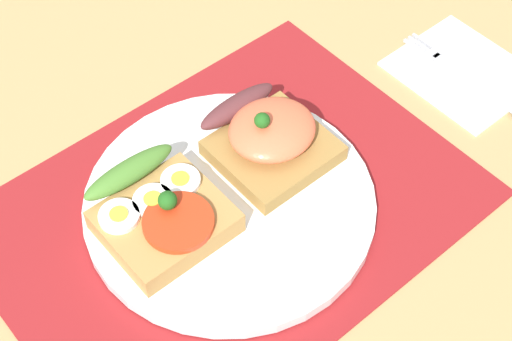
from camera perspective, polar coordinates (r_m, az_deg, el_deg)
ground_plane at (r=69.13cm, az=-1.90°, el=-3.62°), size 120.00×90.00×3.20cm
placemat at (r=67.70cm, az=-1.94°, el=-2.77°), size 40.99×30.36×0.30cm
plate at (r=67.10cm, az=-1.95°, el=-2.41°), size 25.33×25.33×1.17cm
sandwich_egg_tomato at (r=64.26cm, az=-7.06°, el=-3.14°), size 9.96×10.43×4.37cm
sandwich_salmon at (r=68.50cm, az=0.96°, el=2.54°), size 9.73×10.63×5.55cm
napkin at (r=81.41cm, az=15.03°, el=7.12°), size 11.37×12.93×0.60cm
fork at (r=80.62cm, az=14.57°, el=7.17°), size 1.62×13.94×0.32cm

